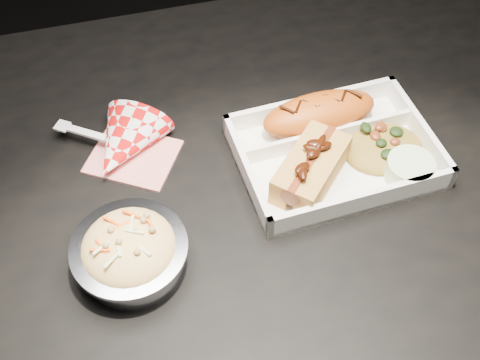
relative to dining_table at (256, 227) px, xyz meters
name	(u,v)px	position (x,y,z in m)	size (l,w,h in m)	color
dining_table	(256,227)	(0.00, 0.00, 0.00)	(1.20, 0.80, 0.75)	black
food_tray	(334,155)	(0.11, 0.02, 0.10)	(0.26, 0.19, 0.04)	white
fried_pastry	(319,114)	(0.11, 0.07, 0.12)	(0.16, 0.06, 0.05)	#B94E12
hotdog	(311,167)	(0.07, -0.01, 0.12)	(0.12, 0.12, 0.06)	#BF8941
fried_rice_mound	(384,143)	(0.17, 0.01, 0.11)	(0.11, 0.09, 0.03)	olive
cupcake_liner	(409,170)	(0.19, -0.04, 0.11)	(0.06, 0.06, 0.03)	beige
foil_coleslaw_cup	(130,251)	(-0.17, -0.07, 0.12)	(0.13, 0.13, 0.07)	silver
napkin_fork	(123,145)	(-0.16, 0.10, 0.11)	(0.17, 0.15, 0.10)	red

